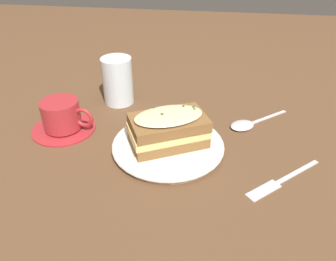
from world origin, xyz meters
TOP-DOWN VIEW (x-y plane):
  - ground_plane at (0.00, 0.00)m, footprint 2.40×2.40m
  - dinner_plate at (0.01, -0.02)m, footprint 0.23×0.23m
  - sandwich at (0.01, -0.02)m, footprint 0.15×0.18m
  - teacup_with_saucer at (0.05, 0.23)m, footprint 0.14×0.15m
  - water_glass at (0.19, 0.14)m, footprint 0.08×0.08m
  - fork at (-0.07, -0.23)m, footprint 0.13×0.15m
  - spoon at (0.12, -0.18)m, footprint 0.13×0.15m

SIDE VIEW (x-z plane):
  - ground_plane at x=0.00m, z-range 0.00..0.00m
  - fork at x=-0.07m, z-range 0.00..0.00m
  - spoon at x=0.12m, z-range 0.00..0.01m
  - dinner_plate at x=0.01m, z-range 0.00..0.02m
  - teacup_with_saucer at x=0.05m, z-range 0.00..0.07m
  - sandwich at x=0.01m, z-range 0.01..0.09m
  - water_glass at x=0.19m, z-range 0.00..0.12m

